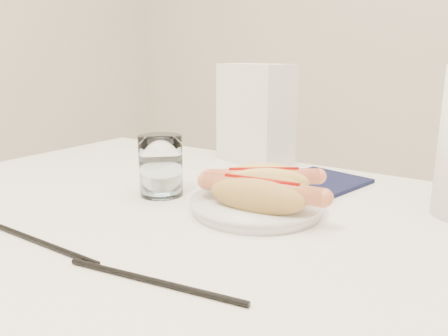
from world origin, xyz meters
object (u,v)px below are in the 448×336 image
Objects in this scene: hotdog_right at (261,194)px; napkin_box at (255,114)px; table at (200,245)px; plate at (256,206)px; hotdog_left at (264,181)px; water_glass at (161,166)px.

hotdog_right is 0.40m from napkin_box.
table is 6.18× the size of hotdog_right.
plate is 0.05m from hotdog_left.
napkin_box is (-0.17, 0.26, 0.07)m from hotdog_left.
hotdog_right reaches higher than plate.
table is 11.07× the size of water_glass.
table is at bearing -148.22° from plate.
plate is 0.05m from hotdog_right.
napkin_box reaches higher than plate.
table is 0.40m from napkin_box.
hotdog_left is 0.73× the size of napkin_box.
napkin_box reaches higher than hotdog_left.
hotdog_left is at bearing 16.82° from water_glass.
water_glass is at bearing -75.85° from napkin_box.
water_glass is (-0.21, 0.01, 0.01)m from hotdog_right.
water_glass reaches higher than hotdog_left.
table is at bearing -165.20° from hotdog_left.
hotdog_right is 1.79× the size of water_glass.
plate is at bearing 31.78° from table.
napkin_box reaches higher than hotdog_right.
hotdog_right is 0.21m from water_glass.
hotdog_left is (-0.01, 0.04, 0.03)m from plate.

